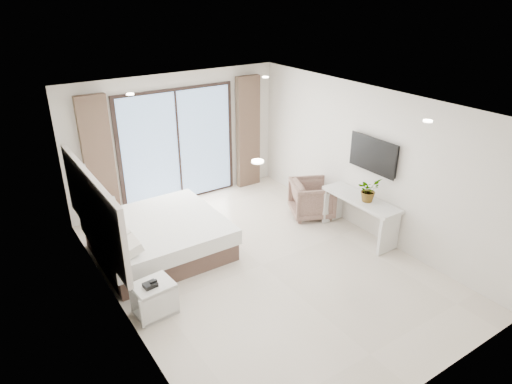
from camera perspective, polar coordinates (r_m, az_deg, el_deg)
ground at (r=7.68m, az=0.73°, el=-9.11°), size 6.20×6.20×0.00m
room_shell at (r=7.53m, az=-4.27°, el=3.66°), size 4.62×6.22×2.72m
bed at (r=8.02m, az=-12.09°, el=-5.56°), size 2.10×2.00×0.73m
nightstand at (r=6.71m, az=-12.60°, el=-12.87°), size 0.57×0.49×0.49m
phone at (r=6.50m, az=-13.09°, el=-11.24°), size 0.19×0.16×0.06m
console_desk at (r=8.47m, az=12.87°, el=-1.99°), size 0.49×1.56×0.77m
plant at (r=8.23m, az=13.85°, el=-0.02°), size 0.41×0.45×0.33m
armchair at (r=9.12m, az=7.04°, el=-0.63°), size 1.00×1.02×0.81m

